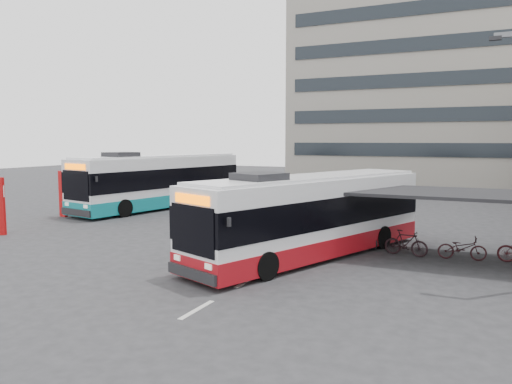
% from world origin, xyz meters
% --- Properties ---
extents(ground, '(120.00, 120.00, 0.00)m').
position_xyz_m(ground, '(0.00, 0.00, 0.00)').
color(ground, '#28282B').
rests_on(ground, ground).
extents(bike_shelter, '(10.00, 4.00, 2.54)m').
position_xyz_m(bike_shelter, '(8.50, 3.00, 1.52)').
color(bike_shelter, '#595B60').
rests_on(bike_shelter, ground).
extents(office_block, '(30.00, 15.00, 25.00)m').
position_xyz_m(office_block, '(6.00, 36.00, 12.50)').
color(office_block, gray).
rests_on(office_block, ground).
extents(road_markings, '(0.15, 7.60, 0.01)m').
position_xyz_m(road_markings, '(2.50, -3.00, 0.01)').
color(road_markings, beige).
rests_on(road_markings, ground).
extents(bus_main, '(6.31, 11.47, 3.35)m').
position_xyz_m(bus_main, '(3.23, 1.10, 1.56)').
color(bus_main, white).
rests_on(bus_main, ground).
extents(bus_teal, '(5.07, 12.89, 3.73)m').
position_xyz_m(bus_teal, '(-10.29, 9.89, 1.73)').
color(bus_teal, white).
rests_on(bus_teal, ground).
extents(pedestrian, '(0.68, 0.73, 1.67)m').
position_xyz_m(pedestrian, '(-3.21, 2.91, 0.83)').
color(pedestrian, black).
rests_on(pedestrian, ground).
extents(sign_totem_mid, '(0.58, 0.24, 2.68)m').
position_xyz_m(sign_totem_mid, '(-13.14, 4.35, 1.38)').
color(sign_totem_mid, '#A90A0B').
rests_on(sign_totem_mid, ground).
extents(sign_totem_north, '(0.53, 0.21, 2.45)m').
position_xyz_m(sign_totem_north, '(-12.70, 7.76, 1.27)').
color(sign_totem_north, '#A90A0B').
rests_on(sign_totem_north, ground).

